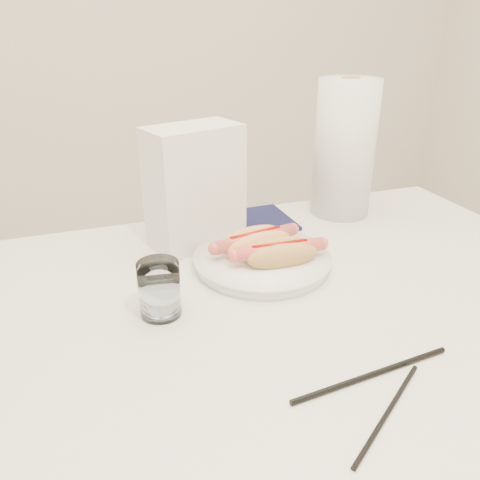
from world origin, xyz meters
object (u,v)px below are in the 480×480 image
object	(u,v)px
hotdog_left	(255,242)
napkin_box	(195,187)
table	(270,332)
plate	(262,261)
hotdog_right	(279,253)
water_glass	(159,289)
paper_towel_roll	(344,149)

from	to	relation	value
hotdog_left	napkin_box	distance (m)	0.16
table	hotdog_left	xyz separation A→B (m)	(0.03, 0.14, 0.10)
plate	hotdog_right	bearing A→B (deg)	-62.76
plate	water_glass	world-z (taller)	water_glass
napkin_box	plate	bearing A→B (deg)	-75.45
plate	hotdog_right	xyz separation A→B (m)	(0.02, -0.03, 0.03)
hotdog_left	plate	bearing A→B (deg)	-84.11
table	napkin_box	bearing A→B (deg)	101.86
plate	hotdog_left	distance (m)	0.04
hotdog_left	water_glass	bearing A→B (deg)	-160.94
plate	paper_towel_roll	xyz separation A→B (m)	(0.27, 0.19, 0.14)
plate	hotdog_left	size ratio (longest dim) A/B	1.44
plate	napkin_box	bearing A→B (deg)	121.54
plate	hotdog_left	xyz separation A→B (m)	(-0.01, 0.02, 0.03)
water_glass	napkin_box	bearing A→B (deg)	62.90
table	paper_towel_roll	bearing A→B (deg)	45.46
plate	paper_towel_roll	size ratio (longest dim) A/B	0.81
hotdog_left	hotdog_right	distance (m)	0.06
paper_towel_roll	hotdog_right	bearing A→B (deg)	-138.24
water_glass	table	bearing A→B (deg)	-8.59
hotdog_left	paper_towel_roll	size ratio (longest dim) A/B	0.56
table	water_glass	distance (m)	0.20
napkin_box	paper_towel_roll	xyz separation A→B (m)	(0.36, 0.05, 0.03)
hotdog_left	paper_towel_roll	world-z (taller)	paper_towel_roll
table	hotdog_left	size ratio (longest dim) A/B	7.15
table	water_glass	xyz separation A→B (m)	(-0.17, 0.03, 0.10)
napkin_box	paper_towel_roll	world-z (taller)	paper_towel_roll
hotdog_left	paper_towel_roll	xyz separation A→B (m)	(0.28, 0.17, 0.11)
water_glass	hotdog_right	bearing A→B (deg)	14.14
water_glass	paper_towel_roll	xyz separation A→B (m)	(0.47, 0.28, 0.11)
napkin_box	table	bearing A→B (deg)	-95.13
plate	napkin_box	xyz separation A→B (m)	(-0.09, 0.14, 0.11)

